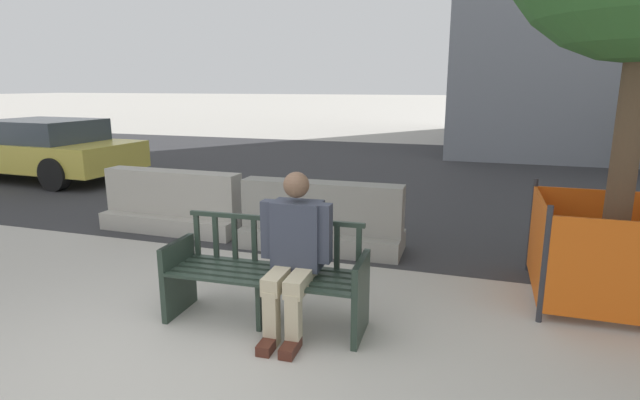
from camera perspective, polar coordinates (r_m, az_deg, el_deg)
The scene contains 8 objects.
ground_plane at distance 3.78m, azimuth -19.07°, elevation -19.44°, with size 200.00×200.00×0.00m, color #B7B2A8.
street_asphalt at distance 11.55m, azimuth 7.60°, elevation 3.04°, with size 120.00×12.00×0.01m, color #333335.
street_bench at distance 4.27m, azimuth -6.21°, elevation -8.90°, with size 1.71×0.59×0.88m.
seated_person at distance 4.03m, azimuth -3.01°, elevation -5.75°, with size 0.58×0.73×1.31m.
jersey_barrier_centre at distance 6.14m, azimuth 0.16°, elevation -2.51°, with size 2.01×0.72×0.84m.
jersey_barrier_left at distance 7.22m, azimuth -16.40°, elevation -0.69°, with size 2.01×0.71×0.84m.
construction_fence at distance 5.32m, azimuth 30.42°, elevation -4.89°, with size 1.32×1.32×1.03m.
car_taxi_near at distance 12.24m, azimuth -29.19°, elevation 5.13°, with size 4.28×2.09×1.27m.
Camera 1 is at (2.04, -2.49, 1.99)m, focal length 28.00 mm.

